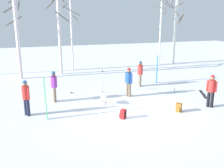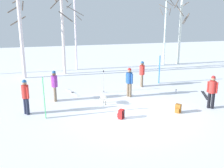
{
  "view_description": "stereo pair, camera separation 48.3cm",
  "coord_description": "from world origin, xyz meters",
  "views": [
    {
      "loc": [
        -4.6,
        -10.56,
        4.56
      ],
      "look_at": [
        -0.44,
        2.03,
        1.0
      ],
      "focal_mm": 40.61,
      "sensor_mm": 36.0,
      "label": 1
    },
    {
      "loc": [
        -4.13,
        -10.7,
        4.56
      ],
      "look_at": [
        -0.44,
        2.03,
        1.0
      ],
      "focal_mm": 40.61,
      "sensor_mm": 36.0,
      "label": 2
    }
  ],
  "objects": [
    {
      "name": "person_1",
      "position": [
        0.76,
        2.59,
        0.98
      ],
      "size": [
        0.34,
        0.47,
        1.72
      ],
      "color": "#72604C",
      "rests_on": "ground_plane"
    },
    {
      "name": "person_4",
      "position": [
        -4.88,
        1.38,
        0.98
      ],
      "size": [
        0.35,
        0.44,
        1.72
      ],
      "color": "#1E2338",
      "rests_on": "ground_plane"
    },
    {
      "name": "birch_tree_3",
      "position": [
        -1.0,
        11.29,
        3.59
      ],
      "size": [
        1.4,
        1.48,
        7.11
      ],
      "color": "silver",
      "rests_on": "ground_plane"
    },
    {
      "name": "backpack_0",
      "position": [
        -0.71,
        -0.41,
        0.21
      ],
      "size": [
        0.34,
        0.34,
        0.44
      ],
      "color": "red",
      "rests_on": "ground_plane"
    },
    {
      "name": "ski_poles_0",
      "position": [
        -0.46,
        3.8,
        0.75
      ],
      "size": [
        0.07,
        0.21,
        1.4
      ],
      "color": "#B2B2BC",
      "rests_on": "ground_plane"
    },
    {
      "name": "ground_plane",
      "position": [
        0.0,
        0.0,
        0.0
      ],
      "size": [
        60.0,
        60.0,
        0.0
      ],
      "primitive_type": "plane",
      "color": "white"
    },
    {
      "name": "person_0",
      "position": [
        -3.43,
        3.0,
        0.98
      ],
      "size": [
        0.34,
        0.52,
        1.72
      ],
      "color": "#72604C",
      "rests_on": "ground_plane"
    },
    {
      "name": "dog",
      "position": [
        -1.01,
        1.71,
        0.39
      ],
      "size": [
        0.28,
        0.9,
        0.57
      ],
      "color": "beige",
      "rests_on": "ground_plane"
    },
    {
      "name": "ski_pair_lying_1",
      "position": [
        5.19,
        1.55,
        0.01
      ],
      "size": [
        0.9,
        1.68,
        0.05
      ],
      "color": "black",
      "rests_on": "ground_plane"
    },
    {
      "name": "ski_pair_planted_0",
      "position": [
        -4.05,
        0.66,
        0.96
      ],
      "size": [
        0.07,
        0.27,
        1.94
      ],
      "color": "green",
      "rests_on": "ground_plane"
    },
    {
      "name": "backpack_1",
      "position": [
        2.19,
        -0.48,
        0.21
      ],
      "size": [
        0.35,
        0.34,
        0.44
      ],
      "color": "#99591E",
      "rests_on": "ground_plane"
    },
    {
      "name": "birch_tree_4",
      "position": [
        7.43,
        11.21,
        3.32
      ],
      "size": [
        1.52,
        1.34,
        6.2
      ],
      "color": "silver",
      "rests_on": "ground_plane"
    },
    {
      "name": "water_bottle_0",
      "position": [
        3.74,
        2.4,
        0.12
      ],
      "size": [
        0.08,
        0.08,
        0.26
      ],
      "color": "silver",
      "rests_on": "ground_plane"
    },
    {
      "name": "person_2",
      "position": [
        2.33,
        4.45,
        0.98
      ],
      "size": [
        0.34,
        0.51,
        1.72
      ],
      "color": "#72604C",
      "rests_on": "ground_plane"
    },
    {
      "name": "ski_pair_lying_0",
      "position": [
        -2.33,
        4.31,
        0.01
      ],
      "size": [
        0.63,
        1.8,
        0.05
      ],
      "color": "white",
      "rests_on": "ground_plane"
    },
    {
      "name": "ski_pair_planted_1",
      "position": [
        3.82,
        4.89,
        0.98
      ],
      "size": [
        0.02,
        0.13,
        1.97
      ],
      "color": "blue",
      "rests_on": "ground_plane"
    },
    {
      "name": "birch_tree_5",
      "position": [
        9.08,
        11.27,
        3.31
      ],
      "size": [
        1.39,
        1.38,
        6.23
      ],
      "color": "silver",
      "rests_on": "ground_plane"
    },
    {
      "name": "person_3",
      "position": [
        4.11,
        -0.38,
        0.98
      ],
      "size": [
        0.4,
        0.39,
        1.72
      ],
      "color": "black",
      "rests_on": "ground_plane"
    },
    {
      "name": "birch_tree_1",
      "position": [
        -5.28,
        9.23,
        3.43
      ],
      "size": [
        1.58,
        1.07,
        6.58
      ],
      "color": "silver",
      "rests_on": "ground_plane"
    },
    {
      "name": "birch_tree_2",
      "position": [
        -2.22,
        9.83,
        3.59
      ],
      "size": [
        1.67,
        1.68,
        6.7
      ],
      "color": "silver",
      "rests_on": "ground_plane"
    }
  ]
}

